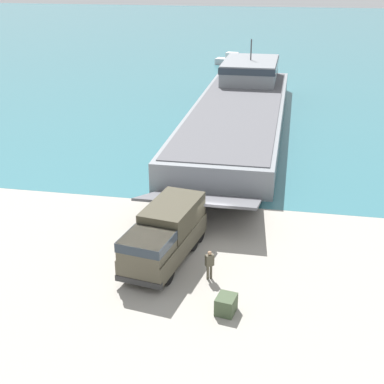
% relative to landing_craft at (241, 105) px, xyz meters
% --- Properties ---
extents(ground_plane, '(240.00, 240.00, 0.00)m').
position_rel_landing_craft_xyz_m(ground_plane, '(0.84, -26.23, -1.66)').
color(ground_plane, '#9E998E').
extents(water_surface, '(240.00, 180.00, 0.01)m').
position_rel_landing_craft_xyz_m(water_surface, '(0.84, 68.51, -1.65)').
color(water_surface, '#336B75').
rests_on(water_surface, ground_plane).
extents(landing_craft, '(8.90, 41.78, 7.02)m').
position_rel_landing_craft_xyz_m(landing_craft, '(0.00, 0.00, 0.00)').
color(landing_craft, gray).
rests_on(landing_craft, ground_plane).
extents(military_truck, '(3.64, 7.21, 2.94)m').
position_rel_landing_craft_xyz_m(military_truck, '(-1.11, -29.18, -0.10)').
color(military_truck, '#4C4738').
rests_on(military_truck, ground_plane).
extents(soldier_on_ramp, '(0.50, 0.44, 1.65)m').
position_rel_landing_craft_xyz_m(soldier_on_ramp, '(1.61, -30.68, -0.71)').
color(soldier_on_ramp, '#4C4738').
rests_on(soldier_on_ramp, ground_plane).
extents(moored_boat_a, '(6.44, 3.19, 1.92)m').
position_rel_landing_craft_xyz_m(moored_boat_a, '(-4.46, 32.95, -1.02)').
color(moored_boat_a, '#B7BABF').
rests_on(moored_boat_a, ground_plane).
extents(cargo_crate, '(1.03, 1.17, 0.87)m').
position_rel_landing_craft_xyz_m(cargo_crate, '(2.84, -33.40, -1.22)').
color(cargo_crate, '#3D4C33').
rests_on(cargo_crate, ground_plane).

